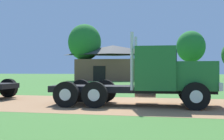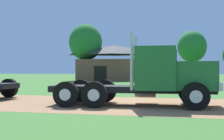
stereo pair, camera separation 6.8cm
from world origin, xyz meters
The scene contains 6 objects.
ground_plane centered at (0.00, 0.00, 0.00)m, with size 200.00×200.00×0.00m, color #427631.
dirt_track centered at (0.00, 0.00, 0.00)m, with size 120.00×6.83×0.01m, color #A2744D.
truck_foreground_white centered at (1.45, -0.34, 1.27)m, with size 7.53×2.94×3.22m.
shed_building centered at (-6.87, 29.77, 2.61)m, with size 11.48×5.96×5.37m.
tree_left centered at (-11.38, 29.88, 5.90)m, with size 5.12×5.12×8.74m.
tree_mid centered at (5.32, 43.30, 6.00)m, with size 5.39×5.39×8.99m.
Camera 1 is at (2.27, -13.51, 1.61)m, focal length 46.75 mm.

